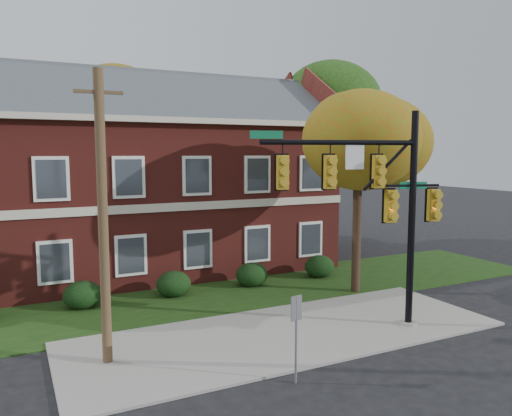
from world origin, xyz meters
name	(u,v)px	position (x,y,z in m)	size (l,w,h in m)	color
ground	(304,345)	(0.00, 0.00, 0.00)	(120.00, 120.00, 0.00)	black
sidewalk	(288,333)	(0.00, 1.00, 0.04)	(14.00, 5.00, 0.08)	gray
grass_strip	(226,294)	(0.00, 6.00, 0.02)	(30.00, 6.00, 0.04)	#193811
apartment_building	(140,169)	(-2.00, 11.95, 4.99)	(18.80, 8.80, 9.74)	maroon
hedge_left	(82,295)	(-5.50, 6.70, 0.53)	(1.40, 1.26, 1.05)	black
hedge_center	(174,284)	(-2.00, 6.70, 0.53)	(1.40, 1.26, 1.05)	black
hedge_right	(252,275)	(1.50, 6.70, 0.53)	(1.40, 1.26, 1.05)	black
hedge_far_right	(319,266)	(5.00, 6.70, 0.53)	(1.40, 1.26, 1.05)	black
tree_near_right	(366,131)	(5.22, 3.87, 6.67)	(4.50, 4.25, 8.58)	black
tree_right_rear	(325,113)	(9.31, 12.81, 8.12)	(6.30, 5.95, 10.62)	black
tree_far_rear	(130,104)	(-0.66, 19.79, 8.84)	(6.84, 6.46, 11.52)	black
traffic_signal	(376,196)	(2.76, 0.19, 4.42)	(6.21, 1.80, 7.12)	gray
utility_pole	(103,219)	(-5.55, 1.27, 4.04)	(1.24, 0.28, 7.97)	brown
sign_post	(296,324)	(-1.50, -2.00, 1.53)	(0.33, 0.10, 2.26)	slate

